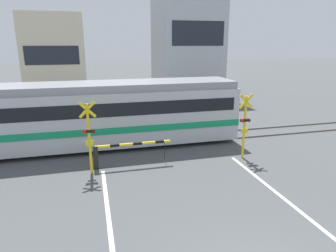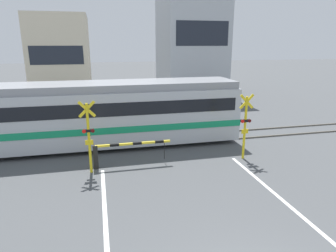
{
  "view_description": "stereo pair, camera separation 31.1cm",
  "coord_description": "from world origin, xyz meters",
  "px_view_note": "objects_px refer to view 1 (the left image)",
  "views": [
    {
      "loc": [
        -3.24,
        -4.11,
        5.22
      ],
      "look_at": [
        0.0,
        8.37,
        1.6
      ],
      "focal_mm": 32.0,
      "sensor_mm": 36.0,
      "label": 1
    },
    {
      "loc": [
        -2.94,
        -4.18,
        5.22
      ],
      "look_at": [
        0.0,
        8.37,
        1.6
      ],
      "focal_mm": 32.0,
      "sensor_mm": 36.0,
      "label": 2
    }
  ],
  "objects_px": {
    "commuter_train": "(74,114)",
    "crossing_signal_left": "(89,135)",
    "crossing_barrier_near": "(115,151)",
    "crossing_signal_right": "(245,123)",
    "crossing_barrier_far": "(183,114)"
  },
  "relations": [
    {
      "from": "crossing_barrier_far",
      "to": "crossing_barrier_near",
      "type": "bearing_deg",
      "value": -130.42
    },
    {
      "from": "crossing_signal_left",
      "to": "crossing_barrier_far",
      "type": "bearing_deg",
      "value": 45.91
    },
    {
      "from": "crossing_barrier_far",
      "to": "crossing_signal_right",
      "type": "bearing_deg",
      "value": -80.32
    },
    {
      "from": "crossing_barrier_near",
      "to": "crossing_signal_right",
      "type": "bearing_deg",
      "value": -3.71
    },
    {
      "from": "crossing_barrier_near",
      "to": "crossing_signal_right",
      "type": "relative_size",
      "value": 1.11
    },
    {
      "from": "crossing_barrier_near",
      "to": "crossing_signal_left",
      "type": "bearing_deg",
      "value": -159.79
    },
    {
      "from": "crossing_signal_left",
      "to": "crossing_signal_right",
      "type": "distance_m",
      "value": 6.86
    },
    {
      "from": "crossing_barrier_near",
      "to": "crossing_signal_left",
      "type": "distance_m",
      "value": 1.43
    },
    {
      "from": "crossing_barrier_near",
      "to": "crossing_signal_left",
      "type": "height_order",
      "value": "crossing_signal_left"
    },
    {
      "from": "commuter_train",
      "to": "crossing_signal_left",
      "type": "bearing_deg",
      "value": -78.12
    },
    {
      "from": "crossing_signal_right",
      "to": "crossing_signal_left",
      "type": "bearing_deg",
      "value": 180.0
    },
    {
      "from": "crossing_signal_right",
      "to": "crossing_barrier_near",
      "type": "bearing_deg",
      "value": 176.29
    },
    {
      "from": "commuter_train",
      "to": "crossing_barrier_far",
      "type": "bearing_deg",
      "value": 21.87
    },
    {
      "from": "crossing_barrier_near",
      "to": "commuter_train",
      "type": "bearing_deg",
      "value": 120.01
    },
    {
      "from": "commuter_train",
      "to": "crossing_signal_left",
      "type": "relative_size",
      "value": 5.5
    }
  ]
}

